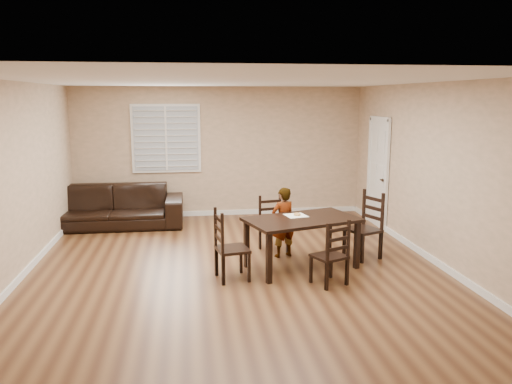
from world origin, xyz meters
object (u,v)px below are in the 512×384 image
chair_left (224,248)px  donut (297,214)px  chair_near (271,225)px  sofa (112,207)px  dining_table (302,224)px  chair_far (335,257)px  chair_right (369,227)px  child (283,222)px

chair_left → donut: size_ratio=9.40×
chair_near → sofa: bearing=135.0°
dining_table → chair_far: 0.87m
chair_right → donut: size_ratio=9.93×
chair_near → chair_left: size_ratio=0.91×
chair_far → chair_right: chair_right is taller
chair_near → chair_left: 1.58m
donut → chair_right: bearing=9.5°
chair_near → chair_left: bearing=-135.2°
chair_far → donut: size_ratio=8.56×
dining_table → donut: size_ratio=17.03×
chair_left → chair_right: bearing=-83.1°
chair_right → sofa: 4.94m
chair_far → child: (-0.43, 1.35, 0.15)m
chair_right → sofa: bearing=-143.2°
sofa → chair_left: bearing=-58.2°
child → sofa: (-2.94, 2.28, -0.16)m
chair_near → donut: (0.26, -0.79, 0.36)m
chair_near → chair_right: 1.57m
dining_table → child: bearing=90.0°
dining_table → chair_near: 1.04m
chair_near → child: bearing=-85.6°
chair_far → sofa: chair_far is taller
chair_far → chair_right: (0.90, 1.17, 0.07)m
chair_near → child: 0.45m
chair_left → sofa: (-1.95, 3.19, -0.05)m
child → donut: child is taller
chair_near → chair_far: 1.85m
chair_left → sofa: bearing=21.0°
chair_far → child: bearing=-96.3°
chair_far → chair_right: 1.48m
child → dining_table: bearing=86.5°
chair_right → child: bearing=-120.7°
chair_far → sofa: 4.96m
dining_table → donut: bearing=83.7°
chair_right → chair_left: bearing=-96.0°
dining_table → chair_right: (1.17, 0.38, -0.19)m
chair_near → sofa: (-2.83, 1.87, -0.01)m
sofa → chair_far: bearing=-46.8°
child → sofa: bearing=-58.7°
donut → sofa: sofa is taller
chair_far → chair_left: 1.50m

